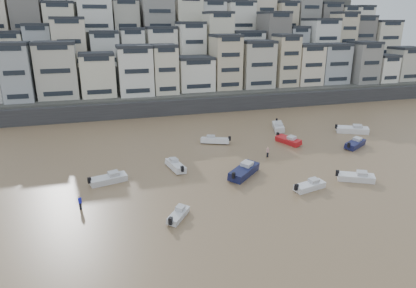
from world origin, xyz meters
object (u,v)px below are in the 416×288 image
object	(u,v)px
boat_d	(355,143)
boat_g	(353,129)
boat_e	(288,140)
boat_h	(215,139)
person_pink	(268,152)
boat_k	(108,178)
boat_c	(244,169)
boat_f	(176,164)
boat_a	(310,185)
person_blue	(80,203)
boat_j	(178,214)
boat_i	(278,125)
boat_b	(356,176)

from	to	relation	value
boat_d	boat_g	world-z (taller)	boat_g
boat_e	boat_d	bearing A→B (deg)	44.60
boat_h	person_pink	size ratio (longest dim) A/B	3.18
boat_g	boat_k	xyz separation A→B (m)	(-46.76, -10.61, -0.16)
boat_d	boat_e	bearing A→B (deg)	123.54
boat_g	boat_d	bearing A→B (deg)	-96.62
boat_c	person_pink	distance (m)	8.75
boat_g	person_pink	size ratio (longest dim) A/B	3.75
boat_c	boat_f	xyz separation A→B (m)	(-8.80, 5.20, -0.21)
boat_c	boat_k	size ratio (longest dim) A/B	1.28
boat_a	boat_h	xyz separation A→B (m)	(-6.02, 21.80, 0.09)
boat_e	boat_g	distance (m)	15.40
boat_e	boat_k	distance (m)	32.61
boat_h	person_blue	world-z (taller)	person_blue
boat_k	boat_c	bearing A→B (deg)	-23.49
boat_g	person_pink	xyz separation A→B (m)	(-21.76, -7.61, -0.02)
boat_h	person_blue	xyz separation A→B (m)	(-22.49, -18.88, 0.11)
boat_j	boat_e	bearing A→B (deg)	-13.90
boat_h	person_blue	distance (m)	29.36
boat_c	boat_i	xyz separation A→B (m)	(15.34, 19.72, -0.06)
boat_b	boat_e	xyz separation A→B (m)	(-1.04, 17.29, 0.03)
person_pink	boat_g	bearing A→B (deg)	19.27
boat_d	person_pink	bearing A→B (deg)	150.60
boat_a	boat_d	world-z (taller)	boat_d
boat_g	boat_a	bearing A→B (deg)	-109.70
boat_f	boat_k	bearing A→B (deg)	92.95
boat_a	boat_j	world-z (taller)	boat_a
boat_f	boat_g	xyz separation A→B (m)	(37.02, 8.31, 0.16)
boat_b	boat_i	world-z (taller)	boat_i
boat_j	boat_k	size ratio (longest dim) A/B	0.78
boat_a	person_pink	size ratio (longest dim) A/B	2.82
boat_g	person_pink	world-z (taller)	boat_g
boat_c	boat_g	xyz separation A→B (m)	(28.23, 13.51, -0.05)
boat_g	boat_i	world-z (taller)	boat_g
boat_g	boat_h	world-z (taller)	boat_g
person_blue	boat_a	bearing A→B (deg)	-5.86
boat_b	boat_i	bearing A→B (deg)	115.50
boat_c	boat_h	size ratio (longest dim) A/B	1.24
boat_j	person_blue	xyz separation A→B (m)	(-10.49, 5.34, 0.30)
boat_g	boat_i	xyz separation A→B (m)	(-12.89, 6.21, -0.01)
boat_k	boat_b	bearing A→B (deg)	-30.06
boat_e	person_pink	distance (m)	8.41
boat_d	boat_e	world-z (taller)	boat_d
boat_a	boat_i	bearing A→B (deg)	58.20
boat_i	boat_k	size ratio (longest dim) A/B	1.20
boat_a	boat_f	world-z (taller)	boat_f
boat_c	boat_g	world-z (taller)	boat_c
boat_g	person_blue	world-z (taller)	boat_g
boat_e	boat_k	bearing A→B (deg)	-94.35
boat_b	person_blue	xyz separation A→B (m)	(-36.05, 2.33, 0.15)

